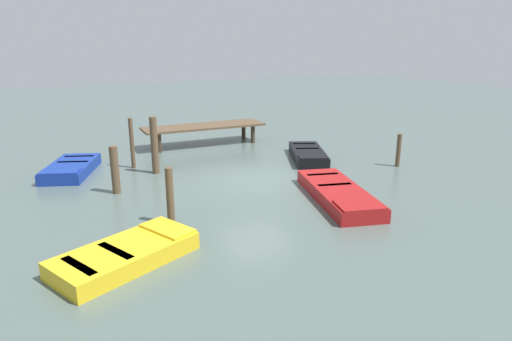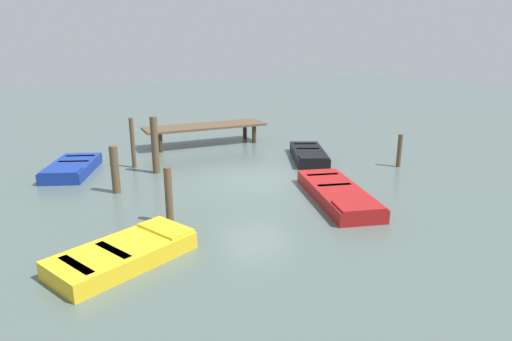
% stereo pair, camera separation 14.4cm
% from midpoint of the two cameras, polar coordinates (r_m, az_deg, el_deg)
% --- Properties ---
extents(ground_plane, '(80.00, 80.00, 0.00)m').
position_cam_midpoint_polar(ground_plane, '(15.69, 0.26, -1.23)').
color(ground_plane, '#4C5B56').
extents(dock_segment, '(5.81, 1.87, 0.95)m').
position_cam_midpoint_polar(dock_segment, '(21.07, -6.41, 5.56)').
color(dock_segment, brown).
rests_on(dock_segment, ground_plane).
extents(rowboat_blue, '(2.52, 3.39, 0.46)m').
position_cam_midpoint_polar(rowboat_blue, '(17.78, -22.53, 0.34)').
color(rowboat_blue, navy).
rests_on(rowboat_blue, ground_plane).
extents(rowboat_black, '(2.55, 3.50, 0.46)m').
position_cam_midpoint_polar(rowboat_black, '(18.55, 7.07, 2.10)').
color(rowboat_black, black).
rests_on(rowboat_black, ground_plane).
extents(rowboat_yellow, '(3.44, 2.55, 0.46)m').
position_cam_midpoint_polar(rowboat_yellow, '(10.34, -16.35, -10.24)').
color(rowboat_yellow, gold).
rests_on(rowboat_yellow, ground_plane).
extents(rowboat_red, '(2.58, 4.40, 0.46)m').
position_cam_midpoint_polar(rowboat_red, '(13.87, 10.85, -2.97)').
color(rowboat_red, maroon).
rests_on(rowboat_red, ground_plane).
extents(mooring_piling_center, '(0.18, 0.18, 1.30)m').
position_cam_midpoint_polar(mooring_piling_center, '(18.12, 18.30, 2.46)').
color(mooring_piling_center, brown).
rests_on(mooring_piling_center, ground_plane).
extents(mooring_piling_far_right, '(0.20, 0.20, 1.56)m').
position_cam_midpoint_polar(mooring_piling_far_right, '(11.97, -10.90, -3.23)').
color(mooring_piling_far_right, brown).
rests_on(mooring_piling_far_right, ground_plane).
extents(mooring_piling_mid_left, '(0.27, 0.27, 2.12)m').
position_cam_midpoint_polar(mooring_piling_mid_left, '(16.68, -12.72, 3.21)').
color(mooring_piling_mid_left, brown).
rests_on(mooring_piling_mid_left, ground_plane).
extents(mooring_piling_near_left, '(0.26, 0.26, 1.56)m').
position_cam_midpoint_polar(mooring_piling_near_left, '(14.85, -17.55, 0.11)').
color(mooring_piling_near_left, brown).
rests_on(mooring_piling_near_left, ground_plane).
extents(mooring_piling_near_right, '(0.16, 0.16, 1.96)m').
position_cam_midpoint_polar(mooring_piling_near_right, '(17.65, -15.46, 3.45)').
color(mooring_piling_near_right, brown).
rests_on(mooring_piling_near_right, ground_plane).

